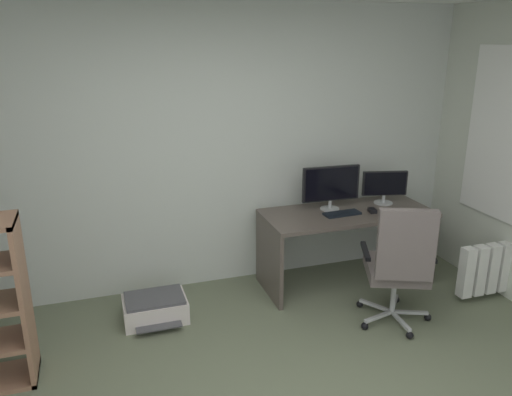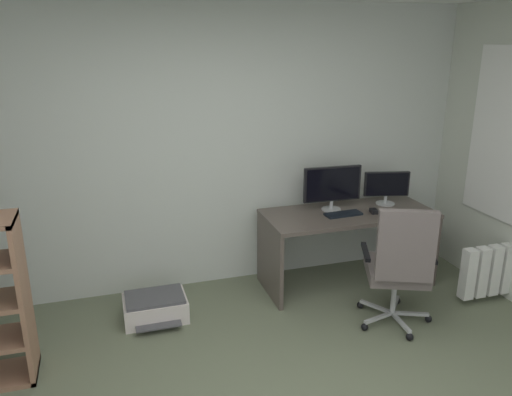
# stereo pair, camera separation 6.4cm
# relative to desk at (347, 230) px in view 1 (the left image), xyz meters

# --- Properties ---
(wall_back) EXTENTS (5.04, 0.10, 2.57)m
(wall_back) POSITION_rel_desk_xyz_m (-1.26, 0.47, 0.75)
(wall_back) COLOR silver
(wall_back) RESTS_ON ground
(desk) EXTENTS (1.58, 0.67, 0.72)m
(desk) POSITION_rel_desk_xyz_m (0.00, 0.00, 0.00)
(desk) COLOR #554B44
(desk) RESTS_ON ground
(monitor_main) EXTENTS (0.56, 0.18, 0.42)m
(monitor_main) POSITION_rel_desk_xyz_m (-0.13, 0.11, 0.42)
(monitor_main) COLOR #B2B5B7
(monitor_main) RESTS_ON desk
(monitor_secondary) EXTENTS (0.43, 0.18, 0.32)m
(monitor_secondary) POSITION_rel_desk_xyz_m (0.44, 0.11, 0.37)
(monitor_secondary) COLOR #B2B5B7
(monitor_secondary) RESTS_ON desk
(keyboard) EXTENTS (0.35, 0.15, 0.02)m
(keyboard) POSITION_rel_desk_xyz_m (-0.09, -0.06, 0.19)
(keyboard) COLOR black
(keyboard) RESTS_ON desk
(computer_mouse) EXTENTS (0.08, 0.11, 0.03)m
(computer_mouse) POSITION_rel_desk_xyz_m (0.21, -0.09, 0.20)
(computer_mouse) COLOR black
(computer_mouse) RESTS_ON desk
(office_chair) EXTENTS (0.64, 0.68, 1.07)m
(office_chair) POSITION_rel_desk_xyz_m (0.02, -0.84, 0.03)
(office_chair) COLOR #B7BABC
(office_chair) RESTS_ON ground
(printer) EXTENTS (0.52, 0.46, 0.21)m
(printer) POSITION_rel_desk_xyz_m (-1.83, -0.12, -0.44)
(printer) COLOR silver
(printer) RESTS_ON ground
(radiator) EXTENTS (0.77, 0.10, 0.46)m
(radiator) POSITION_rel_desk_xyz_m (1.16, -0.69, -0.25)
(radiator) COLOR white
(radiator) RESTS_ON ground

